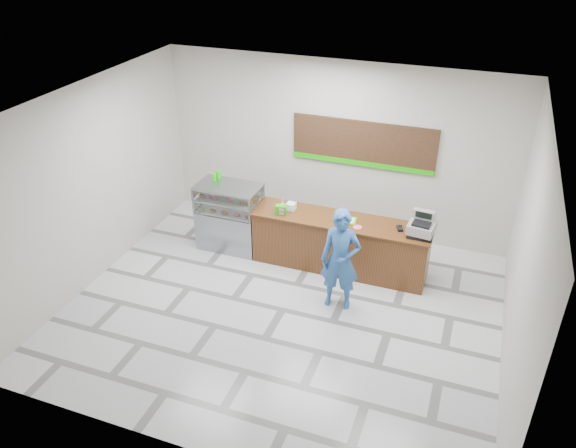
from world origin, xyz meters
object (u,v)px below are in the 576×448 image
(display_case, at_px, (230,216))
(serving_tray, at_px, (345,220))
(cash_register, at_px, (422,227))
(sales_counter, at_px, (340,244))
(customer, at_px, (340,260))

(display_case, distance_m, serving_tray, 2.33)
(display_case, relative_size, cash_register, 2.68)
(display_case, bearing_deg, serving_tray, -0.14)
(sales_counter, xyz_separation_m, serving_tray, (0.08, -0.01, 0.52))
(sales_counter, relative_size, customer, 1.81)
(sales_counter, height_order, customer, customer)
(display_case, relative_size, serving_tray, 3.25)
(cash_register, distance_m, serving_tray, 1.34)
(sales_counter, distance_m, serving_tray, 0.53)
(display_case, distance_m, customer, 2.74)
(cash_register, distance_m, customer, 1.56)
(serving_tray, xyz_separation_m, customer, (0.21, -1.06, -0.14))
(customer, bearing_deg, sales_counter, 100.48)
(serving_tray, relative_size, customer, 0.23)
(customer, bearing_deg, cash_register, 38.04)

